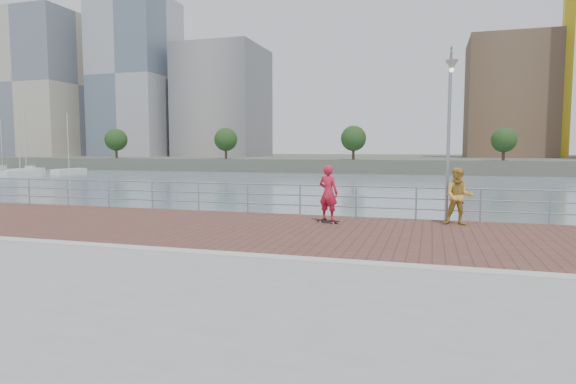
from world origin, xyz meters
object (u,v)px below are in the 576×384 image
(street_lamp, at_px, (450,105))
(skateboarder, at_px, (328,193))
(guardrail, at_px, (328,197))
(bystander, at_px, (459,196))

(street_lamp, relative_size, skateboarder, 2.98)
(guardrail, bearing_deg, bystander, -12.16)
(street_lamp, height_order, skateboarder, street_lamp)
(street_lamp, bearing_deg, guardrail, 167.60)
(skateboarder, bearing_deg, street_lamp, -150.78)
(guardrail, height_order, bystander, bystander)
(guardrail, relative_size, bystander, 21.54)
(street_lamp, xyz_separation_m, skateboarder, (-3.67, -0.82, -2.79))
(guardrail, height_order, skateboarder, skateboarder)
(guardrail, distance_m, street_lamp, 5.18)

